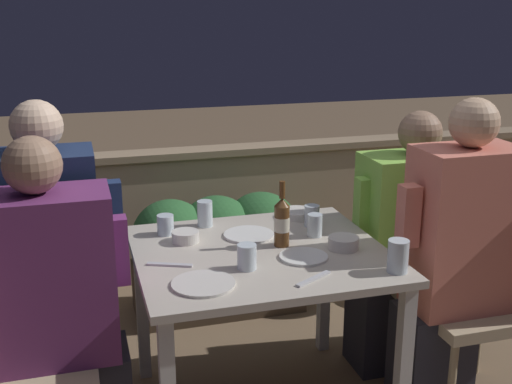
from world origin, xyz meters
TOP-DOWN VIEW (x-y plane):
  - parapet_wall at (0.00, 1.46)m, footprint 9.00×0.18m
  - dining_table at (0.00, 0.00)m, footprint 0.97×0.87m
  - planter_hedge at (0.04, 0.95)m, footprint 0.91×0.47m
  - person_purple_stripe at (-0.77, -0.13)m, footprint 0.52×0.26m
  - chair_left_far at (-0.97, 0.18)m, footprint 0.45×0.45m
  - person_navy_jumper at (-0.76, 0.18)m, footprint 0.48×0.26m
  - chair_right_near at (0.96, -0.18)m, footprint 0.45×0.45m
  - person_coral_top at (0.75, -0.18)m, footprint 0.49×0.26m
  - chair_right_far at (0.95, 0.18)m, footprint 0.45×0.45m
  - person_green_blouse at (0.74, 0.18)m, footprint 0.52×0.26m
  - beer_bottle at (0.10, 0.03)m, footprint 0.06×0.06m
  - plate_0 at (-0.00, 0.17)m, footprint 0.21×0.21m
  - plate_1 at (-0.28, -0.25)m, footprint 0.22×0.22m
  - plate_2 at (0.13, -0.12)m, footprint 0.18×0.18m
  - bowl_0 at (0.32, -0.07)m, footprint 0.12×0.12m
  - bowl_1 at (-0.27, 0.18)m, footprint 0.11×0.11m
  - bowl_2 at (0.28, 0.34)m, footprint 0.15×0.15m
  - glass_cup_0 at (-0.10, -0.16)m, footprint 0.07×0.07m
  - glass_cup_1 at (-0.33, 0.29)m, footprint 0.07×0.07m
  - glass_cup_2 at (0.41, -0.33)m, footprint 0.08×0.08m
  - glass_cup_3 at (0.26, 0.09)m, footprint 0.06×0.06m
  - glass_cup_4 at (0.29, 0.21)m, footprint 0.07×0.07m
  - glass_cup_5 at (-0.15, 0.34)m, footprint 0.07×0.07m
  - fork_0 at (0.10, -0.32)m, footprint 0.16×0.10m
  - fork_1 at (-0.36, -0.05)m, footprint 0.16×0.09m
  - potted_plant at (1.07, 0.80)m, footprint 0.34×0.34m

SIDE VIEW (x-z plane):
  - planter_hedge at x=0.04m, z-range 0.04..0.69m
  - parapet_wall at x=0.00m, z-range 0.01..0.81m
  - potted_plant at x=1.07m, z-range 0.08..0.79m
  - chair_left_far at x=-0.97m, z-range 0.09..1.04m
  - chair_right_near at x=0.96m, z-range 0.09..1.04m
  - chair_right_far at x=0.95m, z-range 0.09..1.04m
  - person_green_blouse at x=0.74m, z-range 0.00..1.20m
  - person_purple_stripe at x=-0.77m, z-range 0.00..1.24m
  - dining_table at x=0.00m, z-range 0.27..0.98m
  - person_coral_top at x=0.75m, z-range 0.00..1.31m
  - person_navy_jumper at x=-0.76m, z-range 0.01..1.32m
  - fork_0 at x=0.10m, z-range 0.71..0.72m
  - fork_1 at x=-0.36m, z-range 0.71..0.72m
  - plate_0 at x=0.00m, z-range 0.71..0.72m
  - plate_1 at x=-0.28m, z-range 0.71..0.72m
  - plate_2 at x=0.13m, z-range 0.71..0.72m
  - bowl_2 at x=0.28m, z-range 0.72..0.75m
  - bowl_1 at x=-0.27m, z-range 0.72..0.76m
  - bowl_0 at x=0.32m, z-range 0.72..0.77m
  - glass_cup_1 at x=-0.33m, z-range 0.71..0.80m
  - glass_cup_4 at x=0.29m, z-range 0.71..0.81m
  - glass_cup_0 at x=-0.10m, z-range 0.71..0.81m
  - glass_cup_3 at x=0.26m, z-range 0.71..0.81m
  - glass_cup_5 at x=-0.15m, z-range 0.71..0.83m
  - glass_cup_2 at x=0.41m, z-range 0.71..0.83m
  - beer_bottle at x=0.10m, z-range 0.68..0.95m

